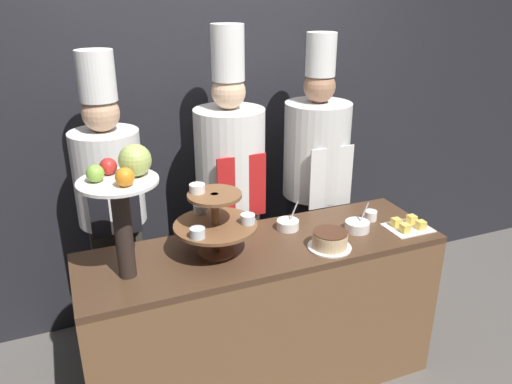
{
  "coord_description": "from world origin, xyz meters",
  "views": [
    {
      "loc": [
        -0.87,
        -1.75,
        2.06
      ],
      "look_at": [
        0.0,
        0.38,
        1.11
      ],
      "focal_mm": 35.0,
      "sensor_mm": 36.0,
      "label": 1
    }
  ],
  "objects_px": {
    "chef_left": "(112,203)",
    "chef_center_right": "(315,173)",
    "fruit_pedestal": "(124,190)",
    "cake_square_tray": "(408,225)",
    "tiered_stand": "(215,220)",
    "serving_bowl_near": "(357,226)",
    "cup_white": "(370,215)",
    "serving_bowl_far": "(288,224)",
    "cake_round": "(330,240)",
    "chef_center_left": "(231,182)"
  },
  "relations": [
    {
      "from": "chef_left",
      "to": "fruit_pedestal",
      "type": "bearing_deg",
      "value": -89.04
    },
    {
      "from": "cake_round",
      "to": "serving_bowl_near",
      "type": "bearing_deg",
      "value": 25.48
    },
    {
      "from": "tiered_stand",
      "to": "serving_bowl_near",
      "type": "height_order",
      "value": "tiered_stand"
    },
    {
      "from": "cup_white",
      "to": "chef_center_right",
      "type": "bearing_deg",
      "value": 98.11
    },
    {
      "from": "cake_round",
      "to": "cup_white",
      "type": "height_order",
      "value": "cake_round"
    },
    {
      "from": "cake_square_tray",
      "to": "tiered_stand",
      "type": "bearing_deg",
      "value": 172.88
    },
    {
      "from": "serving_bowl_near",
      "to": "cup_white",
      "type": "bearing_deg",
      "value": 31.12
    },
    {
      "from": "chef_left",
      "to": "serving_bowl_near",
      "type": "bearing_deg",
      "value": -26.69
    },
    {
      "from": "cup_white",
      "to": "tiered_stand",
      "type": "bearing_deg",
      "value": -177.79
    },
    {
      "from": "cup_white",
      "to": "serving_bowl_near",
      "type": "distance_m",
      "value": 0.16
    },
    {
      "from": "cake_round",
      "to": "chef_center_left",
      "type": "bearing_deg",
      "value": 110.86
    },
    {
      "from": "tiered_stand",
      "to": "serving_bowl_far",
      "type": "distance_m",
      "value": 0.48
    },
    {
      "from": "fruit_pedestal",
      "to": "chef_center_right",
      "type": "bearing_deg",
      "value": 25.04
    },
    {
      "from": "chef_center_right",
      "to": "serving_bowl_near",
      "type": "bearing_deg",
      "value": -96.46
    },
    {
      "from": "serving_bowl_far",
      "to": "chef_center_right",
      "type": "relative_size",
      "value": 0.08
    },
    {
      "from": "cake_round",
      "to": "chef_center_left",
      "type": "xyz_separation_m",
      "value": [
        -0.27,
        0.7,
        0.09
      ]
    },
    {
      "from": "cake_round",
      "to": "cake_square_tray",
      "type": "xyz_separation_m",
      "value": [
        0.5,
        0.03,
        -0.02
      ]
    },
    {
      "from": "fruit_pedestal",
      "to": "serving_bowl_near",
      "type": "bearing_deg",
      "value": -0.74
    },
    {
      "from": "serving_bowl_near",
      "to": "serving_bowl_far",
      "type": "distance_m",
      "value": 0.37
    },
    {
      "from": "cup_white",
      "to": "chef_center_left",
      "type": "height_order",
      "value": "chef_center_left"
    },
    {
      "from": "cake_round",
      "to": "serving_bowl_far",
      "type": "xyz_separation_m",
      "value": [
        -0.1,
        0.27,
        -0.02
      ]
    },
    {
      "from": "serving_bowl_near",
      "to": "serving_bowl_far",
      "type": "xyz_separation_m",
      "value": [
        -0.33,
        0.16,
        -0.0
      ]
    },
    {
      "from": "tiered_stand",
      "to": "fruit_pedestal",
      "type": "height_order",
      "value": "fruit_pedestal"
    },
    {
      "from": "cup_white",
      "to": "cake_square_tray",
      "type": "distance_m",
      "value": 0.21
    },
    {
      "from": "fruit_pedestal",
      "to": "cup_white",
      "type": "distance_m",
      "value": 1.37
    },
    {
      "from": "cup_white",
      "to": "serving_bowl_far",
      "type": "bearing_deg",
      "value": 171.15
    },
    {
      "from": "tiered_stand",
      "to": "chef_center_right",
      "type": "distance_m",
      "value": 1.0
    },
    {
      "from": "cup_white",
      "to": "cake_square_tray",
      "type": "relative_size",
      "value": 0.31
    },
    {
      "from": "cake_square_tray",
      "to": "cup_white",
      "type": "bearing_deg",
      "value": 127.76
    },
    {
      "from": "chef_left",
      "to": "chef_center_right",
      "type": "distance_m",
      "value": 1.25
    },
    {
      "from": "tiered_stand",
      "to": "serving_bowl_near",
      "type": "relative_size",
      "value": 2.6
    },
    {
      "from": "fruit_pedestal",
      "to": "tiered_stand",
      "type": "bearing_deg",
      "value": 4.84
    },
    {
      "from": "chef_center_right",
      "to": "serving_bowl_far",
      "type": "bearing_deg",
      "value": -132.39
    },
    {
      "from": "cup_white",
      "to": "chef_center_left",
      "type": "distance_m",
      "value": 0.82
    },
    {
      "from": "serving_bowl_near",
      "to": "chef_center_left",
      "type": "height_order",
      "value": "chef_center_left"
    },
    {
      "from": "tiered_stand",
      "to": "fruit_pedestal",
      "type": "distance_m",
      "value": 0.46
    },
    {
      "from": "serving_bowl_near",
      "to": "chef_center_right",
      "type": "relative_size",
      "value": 0.08
    },
    {
      "from": "chef_center_left",
      "to": "chef_center_right",
      "type": "bearing_deg",
      "value": -0.01
    },
    {
      "from": "serving_bowl_near",
      "to": "serving_bowl_far",
      "type": "relative_size",
      "value": 1.02
    },
    {
      "from": "cup_white",
      "to": "chef_center_left",
      "type": "bearing_deg",
      "value": 141.4
    },
    {
      "from": "serving_bowl_far",
      "to": "chef_center_right",
      "type": "distance_m",
      "value": 0.6
    },
    {
      "from": "cake_round",
      "to": "chef_center_right",
      "type": "bearing_deg",
      "value": 67.08
    },
    {
      "from": "serving_bowl_near",
      "to": "chef_left",
      "type": "height_order",
      "value": "chef_left"
    },
    {
      "from": "fruit_pedestal",
      "to": "chef_center_left",
      "type": "height_order",
      "value": "chef_center_left"
    },
    {
      "from": "cup_white",
      "to": "serving_bowl_far",
      "type": "distance_m",
      "value": 0.48
    },
    {
      "from": "chef_left",
      "to": "chef_center_left",
      "type": "distance_m",
      "value": 0.68
    },
    {
      "from": "tiered_stand",
      "to": "chef_left",
      "type": "relative_size",
      "value": 0.22
    },
    {
      "from": "chef_center_right",
      "to": "chef_center_left",
      "type": "bearing_deg",
      "value": 179.99
    },
    {
      "from": "fruit_pedestal",
      "to": "serving_bowl_near",
      "type": "distance_m",
      "value": 1.23
    },
    {
      "from": "cake_round",
      "to": "chef_left",
      "type": "relative_size",
      "value": 0.12
    }
  ]
}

